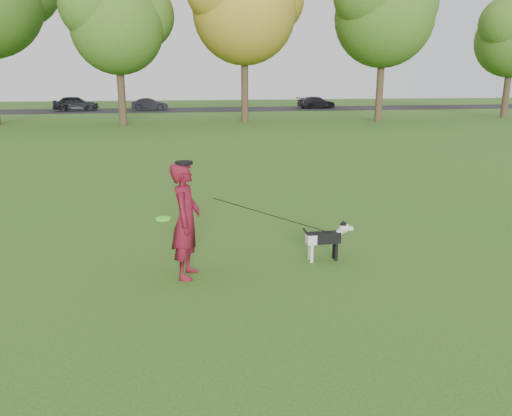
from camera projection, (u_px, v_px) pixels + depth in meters
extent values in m
plane|color=#285116|center=(249.00, 264.00, 8.24)|extent=(120.00, 120.00, 0.00)
cube|color=black|center=(180.00, 110.00, 46.33)|extent=(120.00, 7.00, 0.02)
imported|color=#510B1C|center=(186.00, 221.00, 7.53)|extent=(0.58, 0.74, 1.79)
cube|color=black|center=(323.00, 238.00, 8.32)|extent=(0.56, 0.17, 0.18)
cube|color=silver|center=(311.00, 239.00, 8.28)|extent=(0.16, 0.18, 0.17)
cylinder|color=silver|center=(312.00, 254.00, 8.29)|extent=(0.06, 0.06, 0.31)
cylinder|color=silver|center=(310.00, 251.00, 8.40)|extent=(0.06, 0.06, 0.31)
cylinder|color=black|center=(336.00, 252.00, 8.36)|extent=(0.06, 0.06, 0.31)
cylinder|color=black|center=(334.00, 250.00, 8.47)|extent=(0.06, 0.06, 0.31)
cylinder|color=silver|center=(338.00, 234.00, 8.35)|extent=(0.19, 0.11, 0.20)
sphere|color=silver|center=(344.00, 228.00, 8.34)|extent=(0.17, 0.17, 0.17)
sphere|color=black|center=(344.00, 226.00, 8.33)|extent=(0.13, 0.13, 0.13)
cube|color=silver|center=(349.00, 228.00, 8.36)|extent=(0.11, 0.07, 0.06)
sphere|color=black|center=(353.00, 228.00, 8.37)|extent=(0.04, 0.04, 0.04)
cone|color=black|center=(345.00, 223.00, 8.27)|extent=(0.06, 0.06, 0.07)
cone|color=black|center=(343.00, 222.00, 8.36)|extent=(0.06, 0.06, 0.07)
cylinder|color=black|center=(308.00, 235.00, 8.26)|extent=(0.19, 0.04, 0.25)
cylinder|color=black|center=(335.00, 234.00, 8.34)|extent=(0.12, 0.12, 0.02)
imported|color=black|center=(76.00, 103.00, 44.61)|extent=(4.01, 1.86, 1.33)
imported|color=black|center=(150.00, 104.00, 45.73)|extent=(3.29, 1.22, 1.08)
imported|color=black|center=(316.00, 102.00, 48.38)|extent=(4.03, 2.25, 1.10)
cylinder|color=#4AF91F|center=(164.00, 219.00, 7.41)|extent=(0.23, 0.23, 0.02)
cylinder|color=black|center=(184.00, 163.00, 7.30)|extent=(0.26, 0.26, 0.04)
cylinder|color=#38281C|center=(121.00, 91.00, 31.32)|extent=(0.48, 0.48, 4.20)
sphere|color=#426B1E|center=(116.00, 18.00, 30.21)|extent=(5.60, 5.60, 5.60)
cylinder|color=#38281C|center=(245.00, 84.00, 33.50)|extent=(0.48, 0.48, 5.04)
sphere|color=#A58426|center=(244.00, 1.00, 32.17)|extent=(6.72, 6.72, 6.72)
cylinder|color=#38281C|center=(380.00, 86.00, 33.60)|extent=(0.48, 0.48, 4.83)
sphere|color=#426B1E|center=(385.00, 6.00, 32.33)|extent=(6.44, 6.44, 6.44)
cylinder|color=#38281C|center=(507.00, 90.00, 37.45)|extent=(0.48, 0.48, 3.99)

